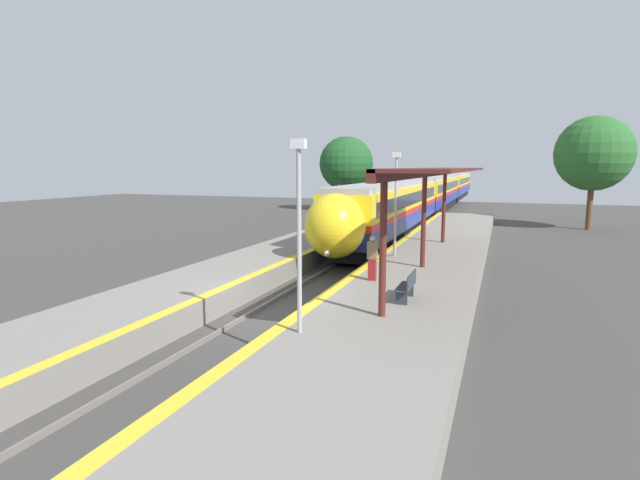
% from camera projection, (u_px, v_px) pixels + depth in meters
% --- Properties ---
extents(ground_plane, '(120.00, 120.00, 0.00)m').
position_uv_depth(ground_plane, '(271.00, 317.00, 16.75)').
color(ground_plane, '#423F3D').
extents(rail_left, '(0.08, 90.00, 0.15)m').
position_uv_depth(rail_left, '(252.00, 313.00, 16.98)').
color(rail_left, slate).
rests_on(rail_left, ground_plane).
extents(rail_right, '(0.08, 90.00, 0.15)m').
position_uv_depth(rail_right, '(291.00, 317.00, 16.49)').
color(rail_right, slate).
rests_on(rail_right, ground_plane).
extents(train, '(2.91, 71.93, 3.99)m').
position_uv_depth(train, '(435.00, 192.00, 54.71)').
color(train, black).
rests_on(train, ground_plane).
extents(platform_right, '(4.78, 64.00, 0.86)m').
position_uv_depth(platform_right, '(389.00, 317.00, 15.31)').
color(platform_right, gray).
rests_on(platform_right, ground_plane).
extents(platform_left, '(3.69, 64.00, 0.86)m').
position_uv_depth(platform_left, '(184.00, 296.00, 17.87)').
color(platform_left, gray).
rests_on(platform_left, ground_plane).
extents(platform_bench, '(0.44, 1.46, 0.89)m').
position_uv_depth(platform_bench, '(408.00, 286.00, 15.57)').
color(platform_bench, '#2D333D').
rests_on(platform_bench, platform_right).
extents(person_waiting, '(0.36, 0.22, 1.65)m').
position_uv_depth(person_waiting, '(372.00, 258.00, 18.28)').
color(person_waiting, maroon).
rests_on(person_waiting, platform_right).
extents(railway_signal, '(0.28, 0.28, 4.06)m').
position_uv_depth(railway_signal, '(339.00, 208.00, 30.74)').
color(railway_signal, '#59595E').
rests_on(railway_signal, ground_plane).
extents(lamppost_near, '(0.36, 0.20, 4.82)m').
position_uv_depth(lamppost_near, '(299.00, 223.00, 12.21)').
color(lamppost_near, '#9E9EA3').
rests_on(lamppost_near, platform_right).
extents(lamppost_mid, '(0.36, 0.20, 4.82)m').
position_uv_depth(lamppost_mid, '(396.00, 197.00, 23.01)').
color(lamppost_mid, '#9E9EA3').
rests_on(lamppost_mid, platform_right).
extents(station_canopy, '(2.02, 17.74, 4.11)m').
position_uv_depth(station_canopy, '(439.00, 175.00, 20.10)').
color(station_canopy, '#511E19').
rests_on(station_canopy, platform_right).
extents(background_tree_left, '(6.11, 6.11, 8.42)m').
position_uv_depth(background_tree_left, '(346.00, 164.00, 56.74)').
color(background_tree_left, brown).
rests_on(background_tree_left, ground_plane).
extents(background_tree_right, '(5.86, 5.86, 8.96)m').
position_uv_depth(background_tree_right, '(594.00, 154.00, 39.15)').
color(background_tree_right, brown).
rests_on(background_tree_right, ground_plane).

